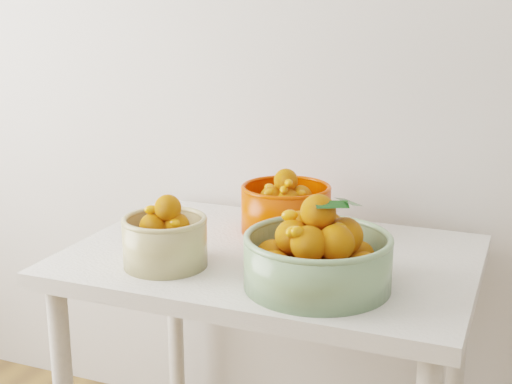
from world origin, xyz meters
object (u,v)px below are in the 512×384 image
(bowl_cream, at_px, (165,239))
(bowl_orange, at_px, (286,208))
(table, at_px, (271,288))
(bowl_green, at_px, (317,256))

(bowl_cream, relative_size, bowl_orange, 0.99)
(table, xyz_separation_m, bowl_orange, (-0.02, 0.17, 0.16))
(table, xyz_separation_m, bowl_green, (0.17, -0.17, 0.17))
(bowl_cream, distance_m, bowl_orange, 0.39)
(table, relative_size, bowl_green, 2.50)
(table, height_order, bowl_orange, bowl_orange)
(bowl_cream, xyz_separation_m, bowl_green, (0.37, 0.01, 0.01))
(bowl_cream, height_order, bowl_green, bowl_green)
(bowl_green, relative_size, bowl_orange, 1.50)
(bowl_green, distance_m, bowl_orange, 0.39)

